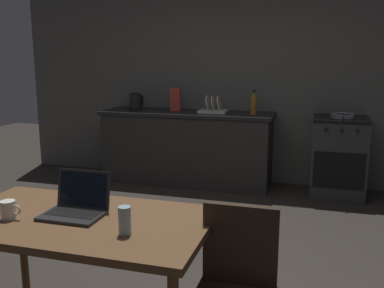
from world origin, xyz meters
TOP-DOWN VIEW (x-y plane):
  - ground_plane at (0.00, 0.00)m, footprint 12.00×12.00m
  - back_wall at (0.30, 2.67)m, footprint 6.40×0.10m
  - kitchen_counter at (-0.50, 2.32)m, footprint 2.16×0.64m
  - stove_oven at (1.33, 2.31)m, footprint 0.60×0.62m
  - dining_table at (-0.12, -0.91)m, footprint 1.40×0.78m
  - chair at (0.73, -0.91)m, footprint 0.40×0.40m
  - laptop at (-0.16, -0.87)m, footprint 0.32×0.26m
  - electric_kettle at (-1.20, 2.32)m, footprint 0.19×0.17m
  - bottle at (0.34, 2.27)m, footprint 0.08×0.08m
  - frying_pan at (1.34, 2.29)m, footprint 0.27×0.44m
  - coffee_mug at (-0.47, -1.03)m, footprint 0.12×0.08m
  - drinking_glass at (0.20, -1.04)m, footprint 0.06×0.06m
  - cereal_box at (-0.66, 2.34)m, footprint 0.13×0.05m
  - dish_rack at (-0.16, 2.32)m, footprint 0.34×0.26m

SIDE VIEW (x-z plane):
  - ground_plane at x=0.00m, z-range 0.00..0.00m
  - stove_oven at x=1.33m, z-range 0.00..0.92m
  - kitchen_counter at x=-0.50m, z-range 0.00..0.92m
  - chair at x=0.73m, z-range 0.06..0.94m
  - dining_table at x=-0.12m, z-range 0.30..1.06m
  - laptop at x=-0.16m, z-range 0.69..0.91m
  - coffee_mug at x=-0.47m, z-range 0.75..0.85m
  - drinking_glass at x=0.20m, z-range 0.75..0.89m
  - frying_pan at x=1.34m, z-range 0.92..0.97m
  - dish_rack at x=-0.16m, z-range 0.86..1.07m
  - electric_kettle at x=-1.20m, z-range 0.91..1.13m
  - bottle at x=0.34m, z-range 0.91..1.20m
  - cereal_box at x=-0.66m, z-range 0.92..1.21m
  - back_wall at x=0.30m, z-range 0.00..2.70m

